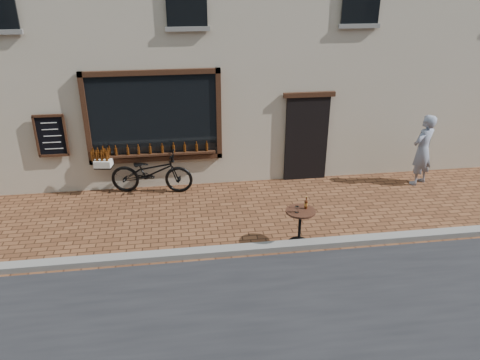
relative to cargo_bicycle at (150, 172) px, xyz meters
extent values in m
plane|color=#512E1A|center=(2.09, -3.21, -0.54)|extent=(90.00, 90.00, 0.00)
cube|color=slate|center=(2.09, -3.01, -0.48)|extent=(90.00, 0.25, 0.12)
cube|color=black|center=(0.19, 0.24, 1.31)|extent=(3.00, 0.06, 2.00)
cube|color=black|center=(0.19, 0.22, 2.37)|extent=(3.24, 0.10, 0.12)
cube|color=black|center=(0.19, 0.22, 0.25)|extent=(3.24, 0.10, 0.12)
cube|color=black|center=(-1.37, 0.22, 1.31)|extent=(0.12, 0.10, 2.24)
cube|color=black|center=(1.75, 0.22, 1.31)|extent=(0.12, 0.10, 2.24)
cube|color=black|center=(0.19, 0.17, 0.38)|extent=(2.90, 0.16, 0.05)
cube|color=black|center=(3.99, 0.25, 0.56)|extent=(1.10, 0.10, 2.20)
cube|color=black|center=(3.99, 0.22, 1.72)|extent=(1.30, 0.10, 0.12)
cube|color=black|center=(-2.21, 0.23, 0.96)|extent=(0.62, 0.04, 0.92)
cylinder|color=#3D1C07|center=(-1.06, 0.17, 0.50)|extent=(0.06, 0.06, 0.19)
cylinder|color=#3D1C07|center=(-0.79, 0.17, 0.50)|extent=(0.06, 0.06, 0.19)
cylinder|color=#3D1C07|center=(-0.51, 0.17, 0.50)|extent=(0.06, 0.06, 0.19)
cylinder|color=#3D1C07|center=(-0.23, 0.17, 0.50)|extent=(0.06, 0.06, 0.19)
cylinder|color=#3D1C07|center=(0.05, 0.17, 0.50)|extent=(0.06, 0.06, 0.19)
cylinder|color=#3D1C07|center=(0.32, 0.17, 0.50)|extent=(0.06, 0.06, 0.19)
cylinder|color=#3D1C07|center=(0.60, 0.17, 0.50)|extent=(0.06, 0.06, 0.19)
cylinder|color=#3D1C07|center=(0.88, 0.17, 0.50)|extent=(0.06, 0.06, 0.19)
cylinder|color=#3D1C07|center=(1.16, 0.17, 0.50)|extent=(0.06, 0.06, 0.19)
cylinder|color=#3D1C07|center=(1.44, 0.17, 0.50)|extent=(0.06, 0.06, 0.19)
imported|color=black|center=(0.04, -0.01, -0.01)|extent=(2.09, 1.00, 1.05)
cube|color=black|center=(-1.06, 0.16, 0.19)|extent=(0.48, 0.62, 0.04)
cube|color=silver|center=(-1.06, 0.16, 0.29)|extent=(0.48, 0.64, 0.16)
cylinder|color=#3D1C07|center=(-0.97, -0.06, 0.48)|extent=(0.07, 0.07, 0.22)
cylinder|color=#3D1C07|center=(-1.09, -0.04, 0.48)|extent=(0.07, 0.07, 0.22)
cylinder|color=#3D1C07|center=(-1.20, -0.03, 0.48)|extent=(0.07, 0.07, 0.22)
cylinder|color=#3D1C07|center=(-1.32, -0.01, 0.48)|extent=(0.07, 0.07, 0.22)
cylinder|color=#3D1C07|center=(-0.95, 0.08, 0.48)|extent=(0.07, 0.07, 0.22)
cylinder|color=#3D1C07|center=(-1.07, 0.09, 0.48)|extent=(0.07, 0.07, 0.22)
cylinder|color=#3D1C07|center=(-1.18, 0.11, 0.48)|extent=(0.07, 0.07, 0.22)
cylinder|color=#3D1C07|center=(-1.30, 0.13, 0.48)|extent=(0.07, 0.07, 0.22)
cylinder|color=#3D1C07|center=(-0.93, 0.22, 0.48)|extent=(0.07, 0.07, 0.22)
cylinder|color=#3D1C07|center=(-1.05, 0.23, 0.48)|extent=(0.07, 0.07, 0.22)
cylinder|color=#3D1C07|center=(-1.16, 0.25, 0.48)|extent=(0.07, 0.07, 0.22)
cylinder|color=#3D1C07|center=(-1.28, 0.27, 0.48)|extent=(0.07, 0.07, 0.22)
cylinder|color=#3D1C07|center=(-0.91, 0.35, 0.48)|extent=(0.07, 0.07, 0.22)
cylinder|color=black|center=(3.03, -2.86, -0.52)|extent=(0.44, 0.44, 0.03)
cylinder|color=black|center=(3.03, -2.86, -0.16)|extent=(0.06, 0.06, 0.69)
cylinder|color=black|center=(3.03, -2.86, 0.20)|extent=(0.59, 0.59, 0.04)
cylinder|color=gold|center=(3.15, -2.80, 0.31)|extent=(0.06, 0.06, 0.06)
cylinder|color=white|center=(2.93, -2.93, 0.29)|extent=(0.08, 0.08, 0.13)
imported|color=gray|center=(6.81, -0.46, 0.38)|extent=(0.80, 0.70, 1.83)
camera|label=1|loc=(0.72, -10.70, 4.58)|focal=35.00mm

